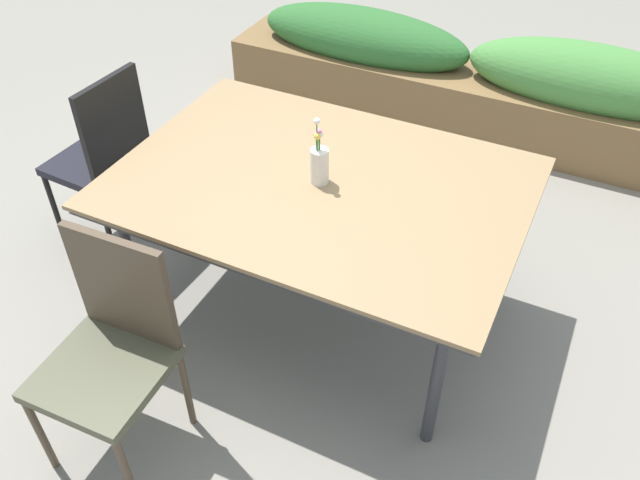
{
  "coord_description": "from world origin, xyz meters",
  "views": [
    {
      "loc": [
        0.98,
        -2.01,
        2.31
      ],
      "look_at": [
        0.03,
        -0.07,
        0.43
      ],
      "focal_mm": 36.97,
      "sensor_mm": 36.0,
      "label": 1
    }
  ],
  "objects_px": {
    "dining_table": "(320,191)",
    "planter_box": "(469,82)",
    "flower_vase": "(319,162)",
    "chair_near_left": "(112,344)",
    "chair_end_left": "(105,154)"
  },
  "relations": [
    {
      "from": "chair_near_left",
      "to": "planter_box",
      "type": "relative_size",
      "value": 0.29
    },
    {
      "from": "dining_table",
      "to": "chair_end_left",
      "type": "distance_m",
      "value": 1.16
    },
    {
      "from": "chair_end_left",
      "to": "chair_near_left",
      "type": "bearing_deg",
      "value": -136.18
    },
    {
      "from": "flower_vase",
      "to": "chair_near_left",
      "type": "bearing_deg",
      "value": -112.53
    },
    {
      "from": "chair_near_left",
      "to": "planter_box",
      "type": "height_order",
      "value": "chair_near_left"
    },
    {
      "from": "chair_near_left",
      "to": "flower_vase",
      "type": "relative_size",
      "value": 3.09
    },
    {
      "from": "chair_end_left",
      "to": "chair_near_left",
      "type": "distance_m",
      "value": 1.19
    },
    {
      "from": "flower_vase",
      "to": "dining_table",
      "type": "bearing_deg",
      "value": 86.4
    },
    {
      "from": "dining_table",
      "to": "planter_box",
      "type": "xyz_separation_m",
      "value": [
        0.12,
        1.9,
        -0.37
      ]
    },
    {
      "from": "chair_near_left",
      "to": "dining_table",
      "type": "bearing_deg",
      "value": -114.56
    },
    {
      "from": "chair_near_left",
      "to": "chair_end_left",
      "type": "bearing_deg",
      "value": -51.41
    },
    {
      "from": "dining_table",
      "to": "flower_vase",
      "type": "distance_m",
      "value": 0.14
    },
    {
      "from": "planter_box",
      "to": "dining_table",
      "type": "bearing_deg",
      "value": -93.74
    },
    {
      "from": "flower_vase",
      "to": "planter_box",
      "type": "xyz_separation_m",
      "value": [
        0.12,
        1.91,
        -0.52
      ]
    },
    {
      "from": "chair_end_left",
      "to": "planter_box",
      "type": "height_order",
      "value": "chair_end_left"
    }
  ]
}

